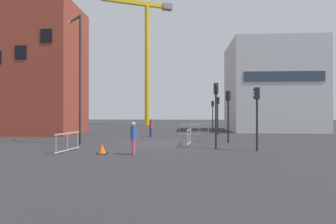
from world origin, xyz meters
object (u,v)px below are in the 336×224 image
Objects in this scene: traffic_light_crosswalk at (213,111)px; construction_crane at (146,46)px; traffic_light_corner at (257,108)px; traffic_light_island at (216,105)px; traffic_light_verge at (218,109)px; traffic_light_near at (228,108)px; pedestrian_waiting at (151,126)px; streetlamp_tall at (79,70)px; traffic_cone_by_barrier at (102,149)px; pedestrian_walking at (133,136)px.

construction_crane is at bearing 125.61° from traffic_light_crosswalk.
traffic_light_corner is 19.63m from traffic_light_crosswalk.
traffic_light_island is 11.09m from traffic_light_verge.
pedestrian_waiting is (-6.37, 4.91, -1.61)m from traffic_light_near.
construction_crane is 6.05× the size of traffic_light_verge.
construction_crane is at bearing 108.88° from traffic_light_near.
pedestrian_waiting is (-5.07, 8.34, -1.75)m from traffic_light_island.
construction_crane is at bearing 89.40° from streetlamp_tall.
construction_crane is 13.94× the size of pedestrian_waiting.
traffic_cone_by_barrier is at bearing -85.74° from construction_crane.
construction_crane reaches higher than streetlamp_tall.
traffic_light_crosswalk is (0.43, 15.29, -0.02)m from traffic_light_near.
traffic_light_corner is at bearing -86.11° from traffic_light_verge.
construction_crane is 41.85× the size of traffic_cone_by_barrier.
traffic_light_verge is 15.11m from pedestrian_walking.
pedestrian_walking is at bearing -164.98° from traffic_light_corner.
traffic_light_near is (-0.95, 4.33, 0.09)m from traffic_light_corner.
traffic_light_crosswalk is 2.28× the size of pedestrian_waiting.
traffic_light_corner is at bearing 15.02° from pedestrian_walking.
traffic_cone_by_barrier is (-1.32, -10.85, -0.72)m from pedestrian_waiting.
pedestrian_walking is 3.09× the size of traffic_cone_by_barrier.
traffic_light_crosswalk is (10.83, -15.11, -12.34)m from construction_crane.
traffic_light_crosswalk is 12.51m from pedestrian_waiting.
traffic_light_island is (-1.30, -3.43, 0.14)m from traffic_light_near.
construction_crane is 2.55× the size of streetlamp_tall.
traffic_light_near is 0.94× the size of traffic_light_island.
streetlamp_tall reaches higher than traffic_light_verge.
traffic_light_verge is 7.22m from pedestrian_waiting.
traffic_light_near is at bearing -91.05° from traffic_light_verge.
construction_crane is 22.31m from traffic_light_crosswalk.
traffic_light_verge is (10.87, 9.10, -2.69)m from streetlamp_tall.
traffic_light_verge is at bearing -92.16° from traffic_light_crosswalk.
traffic_light_island reaches higher than pedestrian_walking.
traffic_light_near is 0.99× the size of traffic_light_verge.
traffic_light_corner is at bearing -13.47° from streetlamp_tall.
pedestrian_walking reaches higher than pedestrian_waiting.
traffic_light_verge is at bearing 82.55° from traffic_light_island.
traffic_light_island reaches higher than traffic_cone_by_barrier.
streetlamp_tall is 20.37m from traffic_light_crosswalk.
traffic_light_corner is at bearing -51.61° from pedestrian_waiting.
construction_crane reaches higher than pedestrian_waiting.
traffic_light_verge reaches higher than traffic_light_near.
streetlamp_tall reaches higher than traffic_cone_by_barrier.
traffic_light_near is at bearing 102.35° from traffic_light_corner.
traffic_cone_by_barrier is (-8.64, -1.61, -2.24)m from traffic_light_corner.
traffic_light_island is at bearing -97.45° from traffic_light_verge.
pedestrian_waiting is (4.02, -25.49, -13.94)m from construction_crane.
traffic_light_crosswalk is at bearing 87.84° from traffic_light_verge.
traffic_light_crosswalk is at bearing -54.39° from construction_crane.
traffic_light_corner is 6.62× the size of traffic_cone_by_barrier.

